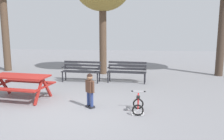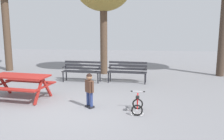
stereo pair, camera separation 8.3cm
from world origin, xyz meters
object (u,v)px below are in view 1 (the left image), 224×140
(kids_bicycle, at_px, (138,105))
(child_standing, at_px, (90,88))
(park_bench_far_left, at_px, (81,70))
(park_bench_left, at_px, (127,70))
(picnic_table, at_px, (20,81))

(kids_bicycle, bearing_deg, child_standing, 171.58)
(park_bench_far_left, xyz_separation_m, park_bench_left, (1.90, 0.12, 0.00))
(park_bench_left, bearing_deg, kids_bicycle, -81.29)
(park_bench_far_left, bearing_deg, child_standing, -71.43)
(kids_bicycle, bearing_deg, picnic_table, 168.77)
(picnic_table, height_order, child_standing, child_standing)
(park_bench_left, bearing_deg, picnic_table, -138.23)
(park_bench_far_left, bearing_deg, park_bench_left, 3.66)
(picnic_table, relative_size, park_bench_far_left, 1.19)
(park_bench_left, bearing_deg, child_standing, -103.46)
(park_bench_left, height_order, child_standing, child_standing)
(child_standing, height_order, kids_bicycle, child_standing)
(park_bench_left, bearing_deg, park_bench_far_left, -176.34)
(park_bench_left, relative_size, kids_bicycle, 2.90)
(park_bench_left, xyz_separation_m, kids_bicycle, (0.55, -3.58, -0.31))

